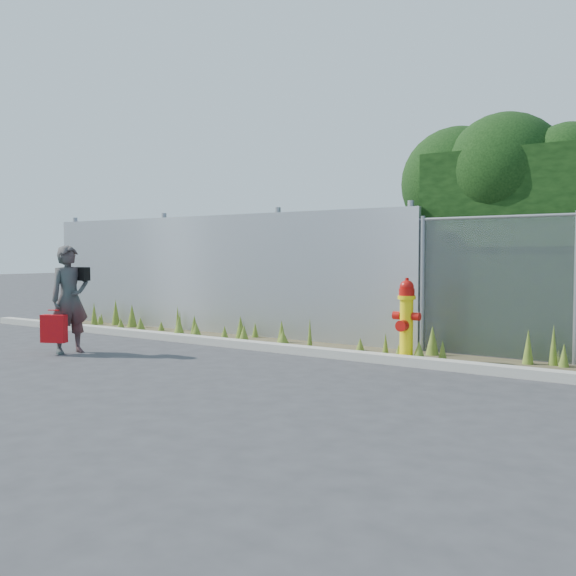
# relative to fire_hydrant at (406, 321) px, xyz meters

# --- Properties ---
(ground) EXTENTS (80.00, 80.00, 0.00)m
(ground) POSITION_rel_fire_hydrant_xyz_m (-1.21, -2.06, -0.56)
(ground) COLOR #343436
(ground) RESTS_ON ground
(curb) EXTENTS (16.00, 0.22, 0.12)m
(curb) POSITION_rel_fire_hydrant_xyz_m (-1.21, -0.26, -0.50)
(curb) COLOR #AAA79A
(curb) RESTS_ON ground
(weed_strip) EXTENTS (16.00, 1.33, 0.55)m
(weed_strip) POSITION_rel_fire_hydrant_xyz_m (-2.02, 0.38, -0.44)
(weed_strip) COLOR #494029
(weed_strip) RESTS_ON ground
(corrugated_fence) EXTENTS (8.50, 0.21, 2.30)m
(corrugated_fence) POSITION_rel_fire_hydrant_xyz_m (-4.46, 0.95, 0.54)
(corrugated_fence) COLOR #AFB2B6
(corrugated_fence) RESTS_ON ground
(fire_hydrant) EXTENTS (0.39, 0.35, 1.16)m
(fire_hydrant) POSITION_rel_fire_hydrant_xyz_m (0.00, 0.00, 0.00)
(fire_hydrant) COLOR yellow
(fire_hydrant) RESTS_ON ground
(woman) EXTENTS (0.51, 0.66, 1.61)m
(woman) POSITION_rel_fire_hydrant_xyz_m (-4.46, -2.13, 0.24)
(woman) COLOR #0E5953
(woman) RESTS_ON ground
(red_tote_bag) EXTENTS (0.37, 0.14, 0.48)m
(red_tote_bag) POSITION_rel_fire_hydrant_xyz_m (-4.50, -2.38, -0.17)
(red_tote_bag) COLOR #B30A12
(black_shoulder_bag) EXTENTS (0.27, 0.11, 0.20)m
(black_shoulder_bag) POSITION_rel_fire_hydrant_xyz_m (-4.39, -1.97, 0.62)
(black_shoulder_bag) COLOR black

